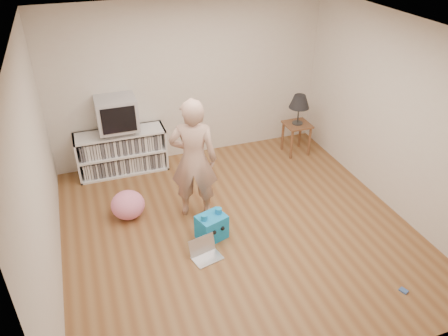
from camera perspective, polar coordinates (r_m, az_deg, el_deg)
name	(u,v)px	position (r m, az deg, el deg)	size (l,w,h in m)	color
ground	(237,229)	(5.92, 1.77, -7.97)	(4.50, 4.50, 0.00)	brown
walls	(239,144)	(5.19, 2.00, 3.21)	(4.52, 4.52, 2.60)	beige
ceiling	(242,32)	(4.72, 2.30, 17.27)	(4.50, 4.50, 0.01)	white
media_unit	(122,151)	(7.17, -13.22, 2.13)	(1.40, 0.45, 0.70)	white
dvd_deck	(119,130)	(6.98, -13.58, 4.83)	(0.45, 0.35, 0.07)	gray
crt_tv	(116,113)	(6.86, -13.87, 6.95)	(0.60, 0.53, 0.50)	#ADADB3
side_table	(297,131)	(7.58, 9.47, 4.82)	(0.42, 0.42, 0.55)	brown
table_lamp	(299,102)	(7.37, 9.83, 8.48)	(0.34, 0.34, 0.52)	#333333
person	(194,160)	(5.74, -4.00, 1.06)	(0.63, 0.41, 1.72)	tan
laptop	(205,252)	(5.48, -2.54, -10.88)	(0.41, 0.35, 0.24)	silver
playing_cards	(404,291)	(5.49, 22.41, -14.58)	(0.07, 0.09, 0.02)	#3F62A8
plush_blue	(212,227)	(5.68, -1.62, -7.65)	(0.43, 0.38, 0.41)	#108DDC
plush_pink	(128,205)	(6.16, -12.44, -4.73)	(0.46, 0.46, 0.39)	pink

